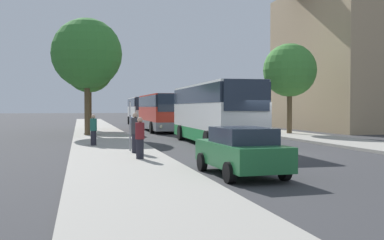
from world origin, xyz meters
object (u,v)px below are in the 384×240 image
at_px(bus_rear, 142,110).
at_px(parked_car_right_near, 246,125).
at_px(bus_front, 213,113).
at_px(parked_car_left_curb, 241,151).
at_px(bus_stop_sign, 130,120).
at_px(pedestrian_walking_back, 135,133).
at_px(pedestrian_waiting_near, 93,130).
at_px(tree_right_near, 290,70).
at_px(parked_car_right_far, 204,121).
at_px(bus_middle, 161,112).
at_px(pedestrian_waiting_far, 140,138).
at_px(tree_left_far, 89,69).
at_px(tree_left_near, 87,54).

distance_m(bus_rear, parked_car_right_near, 22.60).
bearing_deg(bus_front, parked_car_left_curb, -100.78).
bearing_deg(bus_stop_sign, pedestrian_walking_back, -84.45).
relative_size(bus_stop_sign, pedestrian_walking_back, 1.29).
height_order(pedestrian_waiting_near, tree_right_near, tree_right_near).
relative_size(bus_rear, parked_car_right_far, 2.46).
xyz_separation_m(bus_rear, parked_car_right_far, (5.38, -8.98, -1.03)).
distance_m(bus_middle, pedestrian_walking_back, 20.67).
distance_m(bus_front, parked_car_right_near, 8.81).
bearing_deg(pedestrian_walking_back, parked_car_right_far, -43.86).
xyz_separation_m(bus_stop_sign, pedestrian_walking_back, (0.11, -1.10, -0.53)).
distance_m(bus_middle, tree_right_near, 12.30).
bearing_deg(parked_car_right_near, pedestrian_waiting_far, 55.68).
bearing_deg(parked_car_right_far, bus_stop_sign, 67.26).
bearing_deg(bus_stop_sign, tree_left_far, 93.97).
xyz_separation_m(bus_middle, pedestrian_waiting_near, (-6.41, -15.63, -0.79)).
bearing_deg(bus_middle, bus_stop_sign, -103.97).
height_order(bus_stop_sign, pedestrian_walking_back, bus_stop_sign).
xyz_separation_m(parked_car_right_near, tree_left_near, (-11.90, 1.13, 5.27)).
bearing_deg(tree_right_near, pedestrian_waiting_far, -133.23).
relative_size(parked_car_right_far, pedestrian_walking_back, 2.41).
xyz_separation_m(bus_middle, tree_left_near, (-6.57, -6.45, 4.30)).
relative_size(parked_car_left_curb, bus_stop_sign, 1.83).
bearing_deg(parked_car_right_near, parked_car_left_curb, 68.52).
bearing_deg(pedestrian_waiting_far, pedestrian_waiting_near, 72.49).
relative_size(bus_middle, tree_left_far, 1.44).
relative_size(bus_middle, parked_car_right_near, 2.80).
bearing_deg(bus_stop_sign, bus_front, 38.35).
bearing_deg(parked_car_right_near, bus_stop_sign, 48.39).
relative_size(bus_rear, pedestrian_waiting_far, 6.47).
height_order(pedestrian_waiting_near, pedestrian_walking_back, pedestrian_walking_back).
bearing_deg(pedestrian_walking_back, pedestrian_waiting_far, 155.70).
xyz_separation_m(parked_car_right_near, tree_left_far, (-11.58, 8.91, 4.84)).
relative_size(pedestrian_waiting_near, pedestrian_walking_back, 0.92).
distance_m(bus_front, parked_car_right_far, 20.95).
bearing_deg(bus_rear, tree_right_near, -67.52).
xyz_separation_m(parked_car_left_curb, tree_left_near, (-4.41, 20.14, 5.26)).
distance_m(bus_rear, tree_right_near, 24.23).
relative_size(bus_front, pedestrian_walking_back, 6.82).
height_order(parked_car_right_far, tree_left_near, tree_left_near).
relative_size(pedestrian_waiting_near, tree_right_near, 0.23).
relative_size(bus_front, parked_car_right_far, 2.84).
bearing_deg(parked_car_right_near, parked_car_right_far, -91.14).
height_order(tree_left_near, tree_right_near, tree_left_near).
distance_m(bus_middle, parked_car_right_far, 7.87).
bearing_deg(parked_car_right_far, parked_car_right_near, 89.20).
height_order(bus_rear, tree_right_near, tree_right_near).
relative_size(parked_car_left_curb, pedestrian_waiting_far, 2.59).
bearing_deg(tree_left_far, parked_car_right_near, -37.57).
height_order(pedestrian_waiting_far, tree_left_far, tree_left_far).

